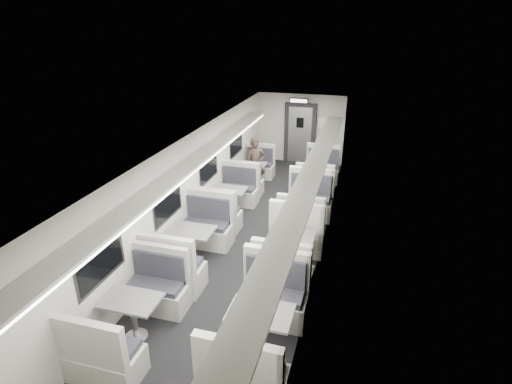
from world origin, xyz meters
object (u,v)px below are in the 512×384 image
Objects in this scene: passenger at (255,164)px; exit_sign at (299,100)px; booth_left_d at (134,318)px; booth_right_b at (304,216)px; booth_left_b at (229,202)px; booth_right_a at (319,178)px; booth_left_c at (192,246)px; vestibule_door at (300,134)px; booth_right_c at (291,251)px; booth_right_d at (260,333)px; booth_left_a at (252,174)px.

exit_sign reaches higher than passenger.
booth_right_b reaches higher than booth_left_d.
passenger reaches higher than booth_left_b.
booth_left_d reaches higher than booth_left_b.
booth_left_d is 7.14m from booth_right_a.
booth_left_d is at bearing -90.00° from booth_left_c.
vestibule_door reaches higher than booth_left_c.
booth_right_c is at bearing -90.00° from booth_right_b.
booth_right_a is 6.66m from booth_right_d.
booth_right_b is (2.00, -0.38, 0.04)m from booth_left_b.
vestibule_door is 3.39× the size of exit_sign.
vestibule_door reaches higher than booth_right_d.
booth_right_c is 2.41m from booth_right_d.
vestibule_door is (1.00, 2.49, 0.68)m from booth_left_a.
booth_right_c is 1.04× the size of vestibule_door.
booth_right_d reaches higher than booth_left_b.
booth_right_b is 1.56m from booth_right_c.
booth_left_c is 5.07m from booth_right_a.
booth_right_d is (2.00, 0.19, 0.03)m from booth_left_d.
exit_sign is (-1.00, 1.86, 1.90)m from booth_right_a.
booth_left_b is 4.69m from exit_sign.
vestibule_door reaches higher than booth_left_b.
vestibule_door is (-1.00, 2.35, 0.66)m from booth_right_a.
booth_left_d is 9.28m from vestibule_door.
exit_sign reaches higher than booth_right_b.
booth_left_c is (0.00, -4.52, 0.05)m from booth_left_a.
booth_left_b is at bearing -103.47° from exit_sign.
booth_left_a is 4.57m from booth_right_c.
booth_left_a is 2.01m from booth_right_a.
vestibule_door is at bearing 113.07° from booth_right_a.
booth_right_c is 6.71m from vestibule_door.
booth_left_b is at bearing -130.83° from booth_right_a.
exit_sign reaches higher than booth_right_a.
booth_right_b is 1.02× the size of booth_right_d.
booth_left_d is 0.93× the size of booth_right_d.
booth_right_b reaches higher than booth_left_c.
booth_left_b is 1.00× the size of booth_right_a.
vestibule_door is (-1.00, 9.01, 0.63)m from booth_right_d.
booth_right_d is at bearing -90.00° from booth_right_b.
booth_right_d is 6.49m from passenger.
booth_right_d is at bearing -72.94° from booth_left_a.
vestibule_door reaches higher than booth_right_c.
booth_right_d is (0.00, -2.41, 0.02)m from booth_right_c.
booth_right_c is at bearing -85.30° from passenger.
booth_right_c reaches higher than booth_left_d.
passenger reaches higher than booth_left_c.
passenger is (0.18, 6.41, 0.41)m from booth_left_d.
booth_right_d is at bearing -83.67° from vestibule_door.
booth_left_b is at bearing 169.32° from booth_right_b.
passenger is at bearing 84.55° from booth_left_b.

